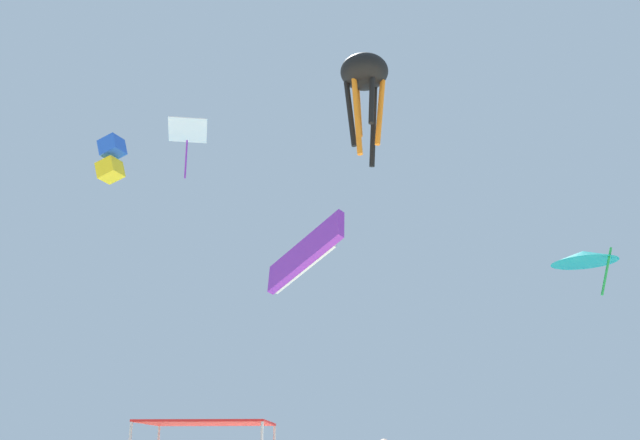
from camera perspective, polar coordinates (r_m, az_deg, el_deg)
canopy_tent at (r=20.83m, az=-8.61°, el=-15.32°), size 3.38×2.72×2.43m
kite_box_blue at (r=35.77m, az=-15.66°, el=4.53°), size 1.35×1.23×2.17m
kite_parafoil_purple at (r=35.09m, az=-1.16°, el=-2.61°), size 3.81×4.41×3.34m
kite_delta_teal at (r=39.74m, az=19.50°, el=-2.67°), size 4.43×4.42×2.65m
kite_diamond_white at (r=42.71m, az=-10.08°, el=6.59°), size 2.52×2.48×3.19m
kite_octopus_black at (r=26.13m, az=3.41°, el=10.83°), size 2.22×2.22×3.91m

